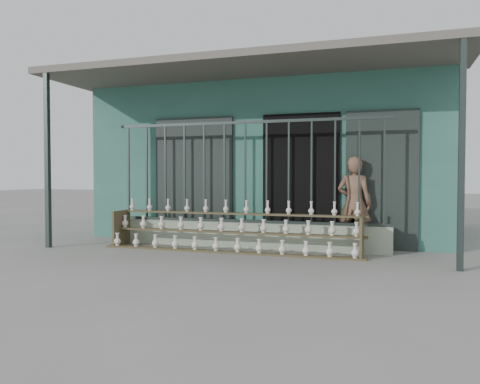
% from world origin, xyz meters
% --- Properties ---
extents(ground, '(60.00, 60.00, 0.00)m').
position_xyz_m(ground, '(0.00, 0.00, 0.00)').
color(ground, slate).
extents(workshop_building, '(7.40, 6.60, 3.21)m').
position_xyz_m(workshop_building, '(0.00, 4.23, 1.62)').
color(workshop_building, '#2F6355').
rests_on(workshop_building, ground).
extents(parapet_wall, '(5.00, 0.20, 0.45)m').
position_xyz_m(parapet_wall, '(0.00, 1.30, 0.23)').
color(parapet_wall, '#9EAE95').
rests_on(parapet_wall, ground).
extents(security_fence, '(5.00, 0.04, 1.80)m').
position_xyz_m(security_fence, '(-0.00, 1.30, 1.35)').
color(security_fence, '#283330').
rests_on(security_fence, parapet_wall).
extents(shelf_rack, '(4.50, 0.68, 0.85)m').
position_xyz_m(shelf_rack, '(-0.12, 0.89, 0.36)').
color(shelf_rack, brown).
rests_on(shelf_rack, ground).
extents(elderly_woman, '(0.65, 0.49, 1.61)m').
position_xyz_m(elderly_woman, '(1.86, 1.63, 0.81)').
color(elderly_woman, brown).
rests_on(elderly_woman, ground).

